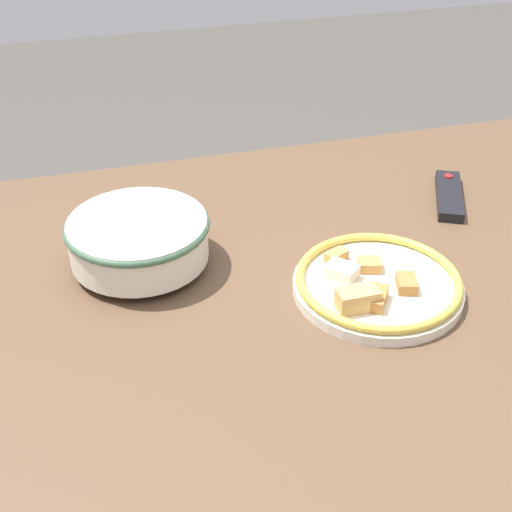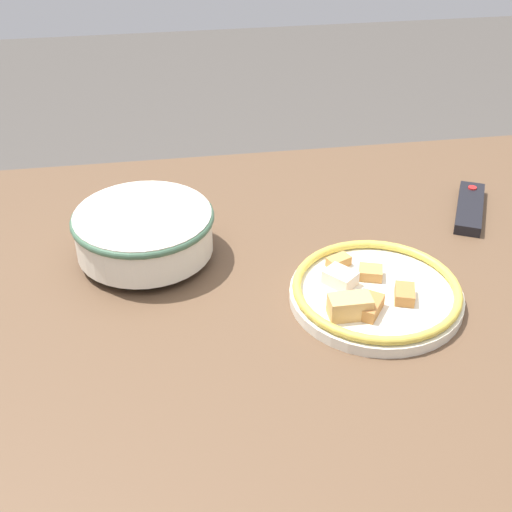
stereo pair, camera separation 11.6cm
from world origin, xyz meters
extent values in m
cube|color=brown|center=(0.00, 0.00, 0.75)|extent=(1.41, 1.00, 0.04)
cylinder|color=brown|center=(-0.64, 0.43, 0.36)|extent=(0.06, 0.06, 0.73)
cylinder|color=brown|center=(0.64, 0.43, 0.36)|extent=(0.06, 0.06, 0.73)
cylinder|color=silver|center=(-0.27, 0.13, 0.77)|extent=(0.10, 0.10, 0.02)
cylinder|color=silver|center=(-0.27, 0.13, 0.82)|extent=(0.23, 0.23, 0.07)
cylinder|color=#B75B23|center=(-0.27, 0.13, 0.81)|extent=(0.21, 0.21, 0.06)
torus|color=#42664C|center=(-0.27, 0.13, 0.85)|extent=(0.24, 0.24, 0.01)
cylinder|color=silver|center=(0.09, -0.05, 0.78)|extent=(0.27, 0.27, 0.02)
torus|color=gold|center=(0.09, -0.05, 0.79)|extent=(0.27, 0.27, 0.01)
cube|color=#B2753D|center=(0.13, -0.08, 0.79)|extent=(0.04, 0.05, 0.02)
cube|color=tan|center=(0.03, -0.11, 0.80)|extent=(0.06, 0.04, 0.03)
cube|color=tan|center=(0.09, -0.01, 0.79)|extent=(0.05, 0.04, 0.02)
cube|color=tan|center=(0.05, 0.02, 0.79)|extent=(0.04, 0.04, 0.02)
cube|color=#B2753D|center=(0.06, -0.10, 0.80)|extent=(0.06, 0.07, 0.02)
cube|color=silver|center=(0.04, -0.03, 0.80)|extent=(0.06, 0.06, 0.02)
cube|color=black|center=(0.35, 0.18, 0.78)|extent=(0.12, 0.18, 0.02)
cylinder|color=red|center=(0.37, 0.24, 0.79)|extent=(0.02, 0.02, 0.00)
camera|label=1|loc=(-0.35, -0.89, 1.46)|focal=50.00mm
camera|label=2|loc=(-0.24, -0.91, 1.46)|focal=50.00mm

